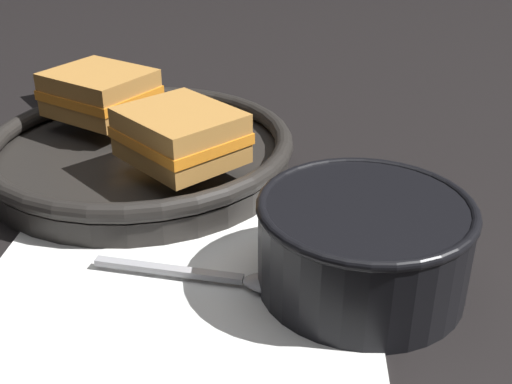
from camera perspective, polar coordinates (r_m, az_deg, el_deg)
ground_plane at (r=0.55m, az=1.87°, el=-3.94°), size 4.00×4.00×0.00m
napkin at (r=0.50m, az=-6.72°, el=-7.12°), size 0.33×0.29×0.00m
soup_bowl at (r=0.47m, az=9.53°, el=-4.21°), size 0.16×0.16×0.07m
spoon at (r=0.48m, az=-0.69°, el=-7.85°), size 0.17×0.07×0.01m
skillet at (r=0.66m, az=-10.30°, el=3.52°), size 0.31×0.41×0.04m
sandwich_near_left at (r=0.71m, az=-13.70°, el=8.58°), size 0.14×0.13×0.05m
sandwich_near_right at (r=0.58m, az=-6.73°, el=5.05°), size 0.13×0.14×0.05m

